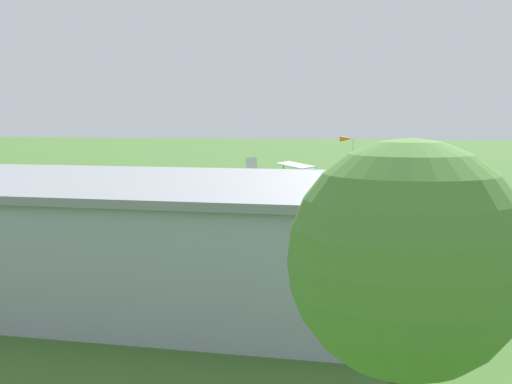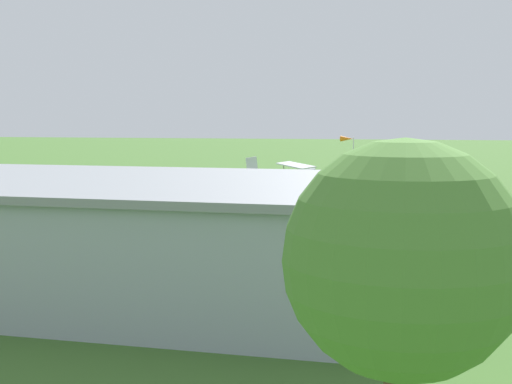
{
  "view_description": "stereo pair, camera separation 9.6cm",
  "coord_description": "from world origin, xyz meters",
  "px_view_note": "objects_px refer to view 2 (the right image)",
  "views": [
    {
      "loc": [
        -14.58,
        71.57,
        8.75
      ],
      "look_at": [
        -2.61,
        12.94,
        2.32
      ],
      "focal_mm": 49.64,
      "sensor_mm": 36.0,
      "label": 1
    },
    {
      "loc": [
        -14.68,
        71.55,
        8.75
      ],
      "look_at": [
        -2.61,
        12.94,
        2.32
      ],
      "focal_mm": 49.64,
      "sensor_mm": 36.0,
      "label": 2
    }
  ],
  "objects_px": {
    "biplane": "(285,176)",
    "person_at_fence_line": "(237,219)",
    "hangar": "(141,236)",
    "tree_by_windsock": "(403,266)",
    "person_near_hangar_door": "(146,222)",
    "windsock": "(348,144)",
    "car_black": "(4,219)",
    "person_watching_takeoff": "(225,219)",
    "car_green": "(393,231)",
    "car_yellow": "(82,222)"
  },
  "relations": [
    {
      "from": "car_green",
      "to": "person_watching_takeoff",
      "type": "xyz_separation_m",
      "value": [
        12.91,
        -3.72,
        -0.08
      ]
    },
    {
      "from": "hangar",
      "to": "car_yellow",
      "type": "height_order",
      "value": "hangar"
    },
    {
      "from": "person_watching_takeoff",
      "to": "car_green",
      "type": "bearing_deg",
      "value": 163.93
    },
    {
      "from": "tree_by_windsock",
      "to": "person_watching_takeoff",
      "type": "bearing_deg",
      "value": -72.23
    },
    {
      "from": "car_yellow",
      "to": "person_watching_takeoff",
      "type": "height_order",
      "value": "car_yellow"
    },
    {
      "from": "biplane",
      "to": "windsock",
      "type": "bearing_deg",
      "value": -146.96
    },
    {
      "from": "windsock",
      "to": "biplane",
      "type": "bearing_deg",
      "value": 33.04
    },
    {
      "from": "person_watching_takeoff",
      "to": "car_black",
      "type": "bearing_deg",
      "value": 13.75
    },
    {
      "from": "hangar",
      "to": "tree_by_windsock",
      "type": "height_order",
      "value": "tree_by_windsock"
    },
    {
      "from": "tree_by_windsock",
      "to": "windsock",
      "type": "height_order",
      "value": "tree_by_windsock"
    },
    {
      "from": "hangar",
      "to": "person_at_fence_line",
      "type": "height_order",
      "value": "hangar"
    },
    {
      "from": "person_at_fence_line",
      "to": "tree_by_windsock",
      "type": "relative_size",
      "value": 0.2
    },
    {
      "from": "car_yellow",
      "to": "biplane",
      "type": "bearing_deg",
      "value": -119.01
    },
    {
      "from": "windsock",
      "to": "person_at_fence_line",
      "type": "bearing_deg",
      "value": 71.96
    },
    {
      "from": "car_yellow",
      "to": "person_watching_takeoff",
      "type": "distance_m",
      "value": 10.78
    },
    {
      "from": "car_black",
      "to": "person_near_hangar_door",
      "type": "bearing_deg",
      "value": -173.67
    },
    {
      "from": "biplane",
      "to": "car_green",
      "type": "xyz_separation_m",
      "value": [
        -10.98,
        20.6,
        -1.91
      ]
    },
    {
      "from": "person_watching_takeoff",
      "to": "tree_by_windsock",
      "type": "bearing_deg",
      "value": 107.77
    },
    {
      "from": "car_yellow",
      "to": "person_watching_takeoff",
      "type": "relative_size",
      "value": 2.92
    },
    {
      "from": "hangar",
      "to": "car_black",
      "type": "xyz_separation_m",
      "value": [
        17.25,
        -16.0,
        -1.96
      ]
    },
    {
      "from": "car_green",
      "to": "person_at_fence_line",
      "type": "xyz_separation_m",
      "value": [
        11.85,
        -3.46,
        0.0
      ]
    },
    {
      "from": "person_at_fence_line",
      "to": "biplane",
      "type": "bearing_deg",
      "value": -92.91
    },
    {
      "from": "car_green",
      "to": "tree_by_windsock",
      "type": "distance_m",
      "value": 38.58
    },
    {
      "from": "person_at_fence_line",
      "to": "tree_by_windsock",
      "type": "bearing_deg",
      "value": 106.53
    },
    {
      "from": "hangar",
      "to": "tree_by_windsock",
      "type": "xyz_separation_m",
      "value": [
        -12.66,
        21.86,
        3.61
      ]
    },
    {
      "from": "biplane",
      "to": "person_at_fence_line",
      "type": "relative_size",
      "value": 4.99
    },
    {
      "from": "tree_by_windsock",
      "to": "car_black",
      "type": "bearing_deg",
      "value": -51.69
    },
    {
      "from": "car_yellow",
      "to": "windsock",
      "type": "xyz_separation_m",
      "value": [
        -17.76,
        -25.14,
        5.02
      ]
    },
    {
      "from": "car_green",
      "to": "windsock",
      "type": "xyz_separation_m",
      "value": [
        5.0,
        -24.49,
        5.07
      ]
    },
    {
      "from": "person_at_fence_line",
      "to": "windsock",
      "type": "distance_m",
      "value": 22.69
    },
    {
      "from": "person_at_fence_line",
      "to": "windsock",
      "type": "xyz_separation_m",
      "value": [
        -6.85,
        -21.03,
        5.07
      ]
    },
    {
      "from": "person_near_hangar_door",
      "to": "windsock",
      "type": "distance_m",
      "value": 27.57
    },
    {
      "from": "car_green",
      "to": "car_yellow",
      "type": "distance_m",
      "value": 22.77
    },
    {
      "from": "person_near_hangar_door",
      "to": "person_watching_takeoff",
      "type": "bearing_deg",
      "value": -152.73
    },
    {
      "from": "car_black",
      "to": "windsock",
      "type": "distance_m",
      "value": 35.15
    },
    {
      "from": "hangar",
      "to": "biplane",
      "type": "height_order",
      "value": "hangar"
    },
    {
      "from": "biplane",
      "to": "car_green",
      "type": "bearing_deg",
      "value": 118.05
    },
    {
      "from": "car_yellow",
      "to": "person_at_fence_line",
      "type": "bearing_deg",
      "value": -159.34
    },
    {
      "from": "biplane",
      "to": "windsock",
      "type": "distance_m",
      "value": 7.8
    },
    {
      "from": "car_black",
      "to": "person_watching_takeoff",
      "type": "distance_m",
      "value": 16.97
    },
    {
      "from": "biplane",
      "to": "car_black",
      "type": "xyz_separation_m",
      "value": [
        18.42,
        20.91,
        -1.86
      ]
    },
    {
      "from": "tree_by_windsock",
      "to": "person_at_fence_line",
      "type": "bearing_deg",
      "value": -73.47
    },
    {
      "from": "person_watching_takeoff",
      "to": "person_near_hangar_door",
      "type": "distance_m",
      "value": 6.13
    },
    {
      "from": "tree_by_windsock",
      "to": "person_near_hangar_door",
      "type": "bearing_deg",
      "value": -64.22
    },
    {
      "from": "car_black",
      "to": "tree_by_windsock",
      "type": "xyz_separation_m",
      "value": [
        -29.91,
        37.86,
        5.56
      ]
    },
    {
      "from": "biplane",
      "to": "tree_by_windsock",
      "type": "distance_m",
      "value": 60.0
    },
    {
      "from": "car_green",
      "to": "car_black",
      "type": "height_order",
      "value": "car_black"
    },
    {
      "from": "hangar",
      "to": "car_yellow",
      "type": "distance_m",
      "value": 19.02
    },
    {
      "from": "person_near_hangar_door",
      "to": "windsock",
      "type": "xyz_separation_m",
      "value": [
        -13.37,
        -23.58,
        5.08
      ]
    },
    {
      "from": "biplane",
      "to": "person_at_fence_line",
      "type": "height_order",
      "value": "biplane"
    }
  ]
}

